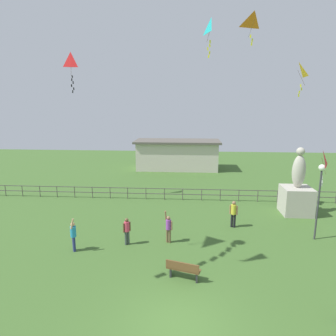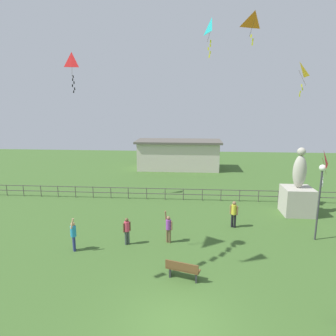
{
  "view_description": "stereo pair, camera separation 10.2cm",
  "coord_description": "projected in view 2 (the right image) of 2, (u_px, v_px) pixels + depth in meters",
  "views": [
    {
      "loc": [
        0.32,
        -8.94,
        7.48
      ],
      "look_at": [
        -0.78,
        6.29,
        4.25
      ],
      "focal_mm": 31.78,
      "sensor_mm": 36.0,
      "label": 1
    },
    {
      "loc": [
        0.42,
        -8.94,
        7.48
      ],
      "look_at": [
        -0.78,
        6.29,
        4.25
      ],
      "focal_mm": 31.78,
      "sensor_mm": 36.0,
      "label": 2
    }
  ],
  "objects": [
    {
      "name": "ground_plane",
      "position": [
        176.0,
        326.0,
        10.3
      ],
      "size": [
        80.0,
        80.0,
        0.0
      ],
      "primitive_type": "plane",
      "color": "#3D6028"
    },
    {
      "name": "statue_monument",
      "position": [
        297.0,
        195.0,
        20.65
      ],
      "size": [
        1.97,
        1.97,
        4.71
      ],
      "color": "#B2AD9E",
      "rests_on": "ground_plane"
    },
    {
      "name": "lamppost",
      "position": [
        321.0,
        186.0,
        16.24
      ],
      "size": [
        0.36,
        0.36,
        4.35
      ],
      "color": "#38383D",
      "rests_on": "ground_plane"
    },
    {
      "name": "park_bench",
      "position": [
        183.0,
        269.0,
        12.97
      ],
      "size": [
        1.55,
        0.82,
        0.85
      ],
      "color": "brown",
      "rests_on": "ground_plane"
    },
    {
      "name": "person_1",
      "position": [
        73.0,
        234.0,
        15.43
      ],
      "size": [
        0.31,
        0.5,
        1.86
      ],
      "color": "navy",
      "rests_on": "ground_plane"
    },
    {
      "name": "person_2",
      "position": [
        168.0,
        227.0,
        16.37
      ],
      "size": [
        0.45,
        0.35,
        1.81
      ],
      "color": "brown",
      "rests_on": "ground_plane"
    },
    {
      "name": "person_3",
      "position": [
        234.0,
        212.0,
        18.4
      ],
      "size": [
        0.49,
        0.31,
        1.7
      ],
      "color": "black",
      "rests_on": "ground_plane"
    },
    {
      "name": "person_5",
      "position": [
        127.0,
        229.0,
        16.16
      ],
      "size": [
        0.38,
        0.32,
        1.52
      ],
      "color": "#3F4C47",
      "rests_on": "ground_plane"
    },
    {
      "name": "kite_2",
      "position": [
        322.0,
        159.0,
        16.5
      ],
      "size": [
        0.75,
        1.11,
        2.09
      ],
      "color": "red"
    },
    {
      "name": "kite_3",
      "position": [
        299.0,
        71.0,
        20.39
      ],
      "size": [
        0.89,
        1.13,
        2.3
      ],
      "color": "yellow"
    },
    {
      "name": "kite_4",
      "position": [
        212.0,
        27.0,
        18.56
      ],
      "size": [
        0.6,
        1.05,
        2.41
      ],
      "color": "#19B2B2"
    },
    {
      "name": "kite_5",
      "position": [
        255.0,
        20.0,
        17.93
      ],
      "size": [
        1.17,
        0.95,
        1.89
      ],
      "color": "orange"
    },
    {
      "name": "kite_7",
      "position": [
        72.0,
        63.0,
        22.33
      ],
      "size": [
        0.89,
        0.93,
        2.95
      ],
      "color": "red"
    },
    {
      "name": "waterfront_railing",
      "position": [
        182.0,
        192.0,
        23.84
      ],
      "size": [
        36.01,
        0.06,
        0.95
      ],
      "color": "#4C4742",
      "rests_on": "ground_plane"
    },
    {
      "name": "pavilion_building",
      "position": [
        178.0,
        154.0,
        35.38
      ],
      "size": [
        9.97,
        4.44,
        3.43
      ],
      "color": "beige",
      "rests_on": "ground_plane"
    }
  ]
}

